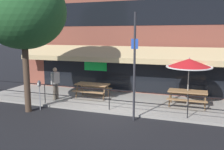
{
  "coord_description": "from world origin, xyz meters",
  "views": [
    {
      "loc": [
        3.81,
        -10.09,
        3.55
      ],
      "look_at": [
        -0.33,
        1.6,
        1.5
      ],
      "focal_mm": 40.0,
      "sensor_mm": 36.0,
      "label": 1
    }
  ],
  "objects_px": {
    "picnic_table_left": "(92,87)",
    "patio_umbrella_centre": "(189,63)",
    "picnic_table_centre": "(188,94)",
    "pedestrian_walking": "(55,82)",
    "parking_meter_near": "(39,86)",
    "street_sign_pole": "(134,67)",
    "street_tree_curbside": "(24,6)"
  },
  "relations": [
    {
      "from": "picnic_table_left",
      "to": "patio_umbrella_centre",
      "type": "height_order",
      "value": "patio_umbrella_centre"
    },
    {
      "from": "picnic_table_left",
      "to": "patio_umbrella_centre",
      "type": "distance_m",
      "value": 5.19
    },
    {
      "from": "picnic_table_left",
      "to": "picnic_table_centre",
      "type": "bearing_deg",
      "value": -0.42
    },
    {
      "from": "picnic_table_left",
      "to": "street_tree_curbside",
      "type": "distance_m",
      "value": 5.36
    },
    {
      "from": "pedestrian_walking",
      "to": "street_tree_curbside",
      "type": "height_order",
      "value": "street_tree_curbside"
    },
    {
      "from": "picnic_table_left",
      "to": "picnic_table_centre",
      "type": "relative_size",
      "value": 1.0
    },
    {
      "from": "street_sign_pole",
      "to": "picnic_table_centre",
      "type": "bearing_deg",
      "value": 51.48
    },
    {
      "from": "street_tree_curbside",
      "to": "parking_meter_near",
      "type": "bearing_deg",
      "value": 59.98
    },
    {
      "from": "picnic_table_left",
      "to": "patio_umbrella_centre",
      "type": "bearing_deg",
      "value": 0.42
    },
    {
      "from": "picnic_table_centre",
      "to": "patio_umbrella_centre",
      "type": "relative_size",
      "value": 0.76
    },
    {
      "from": "picnic_table_centre",
      "to": "pedestrian_walking",
      "type": "bearing_deg",
      "value": -171.72
    },
    {
      "from": "picnic_table_left",
      "to": "street_tree_curbside",
      "type": "bearing_deg",
      "value": -120.5
    },
    {
      "from": "picnic_table_centre",
      "to": "patio_umbrella_centre",
      "type": "bearing_deg",
      "value": 90.0
    },
    {
      "from": "patio_umbrella_centre",
      "to": "parking_meter_near",
      "type": "bearing_deg",
      "value": -157.94
    },
    {
      "from": "pedestrian_walking",
      "to": "parking_meter_near",
      "type": "height_order",
      "value": "pedestrian_walking"
    },
    {
      "from": "picnic_table_left",
      "to": "picnic_table_centre",
      "type": "height_order",
      "value": "same"
    },
    {
      "from": "picnic_table_centre",
      "to": "pedestrian_walking",
      "type": "xyz_separation_m",
      "value": [
        -6.66,
        -0.97,
        0.35
      ]
    },
    {
      "from": "patio_umbrella_centre",
      "to": "pedestrian_walking",
      "type": "distance_m",
      "value": 6.84
    },
    {
      "from": "picnic_table_left",
      "to": "pedestrian_walking",
      "type": "bearing_deg",
      "value": -149.16
    },
    {
      "from": "patio_umbrella_centre",
      "to": "street_tree_curbside",
      "type": "distance_m",
      "value": 7.88
    },
    {
      "from": "picnic_table_centre",
      "to": "picnic_table_left",
      "type": "bearing_deg",
      "value": 179.58
    },
    {
      "from": "parking_meter_near",
      "to": "street_tree_curbside",
      "type": "bearing_deg",
      "value": -120.02
    },
    {
      "from": "picnic_table_left",
      "to": "patio_umbrella_centre",
      "type": "relative_size",
      "value": 0.76
    },
    {
      "from": "picnic_table_left",
      "to": "street_sign_pole",
      "type": "relative_size",
      "value": 0.41
    },
    {
      "from": "picnic_table_centre",
      "to": "pedestrian_walking",
      "type": "distance_m",
      "value": 6.74
    },
    {
      "from": "patio_umbrella_centre",
      "to": "pedestrian_walking",
      "type": "bearing_deg",
      "value": -171.11
    },
    {
      "from": "patio_umbrella_centre",
      "to": "parking_meter_near",
      "type": "height_order",
      "value": "patio_umbrella_centre"
    },
    {
      "from": "picnic_table_left",
      "to": "street_sign_pole",
      "type": "distance_m",
      "value": 4.21
    },
    {
      "from": "parking_meter_near",
      "to": "street_sign_pole",
      "type": "xyz_separation_m",
      "value": [
        4.53,
        0.06,
        1.1
      ]
    },
    {
      "from": "picnic_table_centre",
      "to": "parking_meter_near",
      "type": "xyz_separation_m",
      "value": [
        -6.52,
        -2.57,
        0.44
      ]
    },
    {
      "from": "pedestrian_walking",
      "to": "street_sign_pole",
      "type": "height_order",
      "value": "street_sign_pole"
    },
    {
      "from": "picnic_table_left",
      "to": "pedestrian_walking",
      "type": "distance_m",
      "value": 1.99
    }
  ]
}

